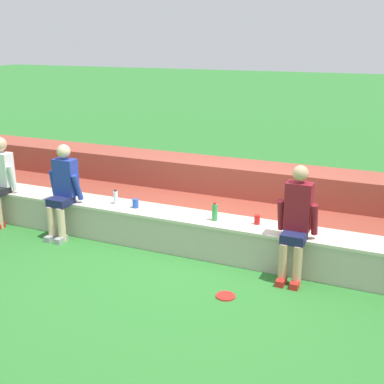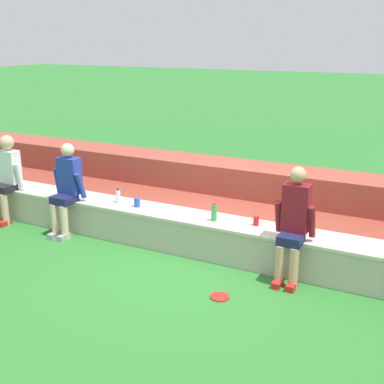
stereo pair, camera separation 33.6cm
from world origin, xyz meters
name	(u,v)px [view 1 (the left image)]	position (x,y,z in m)	size (l,w,h in m)	color
ground_plane	(198,260)	(0.00, 0.00, 0.00)	(80.00, 80.00, 0.00)	#2D752D
stone_seating_wall	(206,234)	(0.00, 0.27, 0.28)	(9.96, 0.57, 0.52)	#B7AF9E
brick_bleachers	(236,201)	(0.00, 1.50, 0.40)	(11.79, 1.49, 0.95)	brown
person_left_of_center	(0,178)	(-3.45, 0.00, 0.77)	(0.51, 0.53, 1.42)	#DBAD89
person_center	(63,189)	(-2.20, -0.02, 0.75)	(0.52, 0.54, 1.41)	beige
person_right_of_center	(296,221)	(1.30, 0.00, 0.76)	(0.50, 0.52, 1.44)	tan
water_bottle_near_left	(215,212)	(0.14, 0.22, 0.64)	(0.08, 0.08, 0.25)	green
water_bottle_center_gap	(116,197)	(-1.47, 0.28, 0.62)	(0.07, 0.07, 0.22)	silver
plastic_cup_middle	(257,220)	(0.71, 0.32, 0.59)	(0.08, 0.08, 0.12)	red
plastic_cup_left_end	(135,203)	(-1.11, 0.24, 0.59)	(0.09, 0.09, 0.13)	blue
frisbee	(226,296)	(0.69, -0.80, 0.01)	(0.23, 0.23, 0.02)	red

